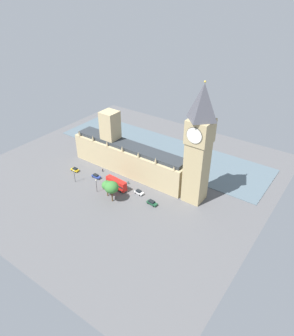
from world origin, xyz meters
name	(u,v)px	position (x,y,z in m)	size (l,w,h in m)	color
ground_plane	(127,173)	(0.00, 0.00, 0.00)	(130.39, 130.39, 0.00)	#565659
river_thames	(160,150)	(-28.10, 0.00, 0.12)	(33.03, 117.35, 0.25)	slate
parliament_building	(127,156)	(-1.99, -1.54, 8.02)	(10.81, 60.39, 27.81)	tan
clock_tower	(199,144)	(-0.72, 35.38, 25.88)	(9.16, 9.16, 50.10)	tan
car_yellow_cab_midblock	(75,170)	(13.42, -21.35, 0.89)	(1.99, 4.10, 1.74)	gold
car_blue_trailing	(96,176)	(11.69, -9.07, 0.89)	(1.94, 4.57, 1.74)	navy
double_decker_bus_leading	(116,183)	(12.62, 4.16, 2.63)	(3.20, 10.64, 4.75)	red
car_white_far_end	(139,192)	(10.13, 14.64, 0.89)	(2.27, 4.28, 1.74)	silver
car_dark_green_by_river_gate	(152,203)	(12.82, 23.41, 0.89)	(2.32, 4.77, 1.74)	#19472D
pedestrian_under_trees	(128,182)	(6.93, 6.10, 0.76)	(0.60, 0.49, 1.69)	#336B60
pedestrian_corner	(103,170)	(5.88, -10.35, 0.71)	(0.57, 0.65, 1.58)	black
plane_tree_kerbside	(111,187)	(20.55, 8.63, 6.95)	(5.82, 5.82, 9.46)	brown
plane_tree_near_tower	(107,185)	(18.93, 4.57, 5.39)	(4.49, 4.49, 7.35)	brown
street_lamp_opposite_hall	(96,183)	(19.60, -1.03, 4.49)	(0.56, 0.56, 6.46)	black
street_lamp_slot_10	(74,174)	(19.76, -14.52, 4.47)	(0.56, 0.56, 6.42)	black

